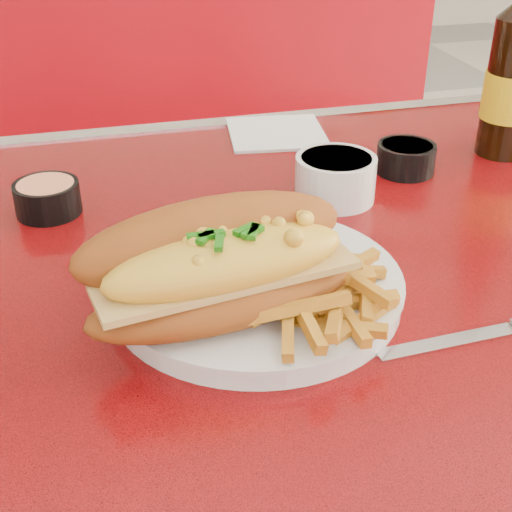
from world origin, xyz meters
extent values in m
cube|color=red|center=(0.00, 0.00, 0.75)|extent=(1.20, 0.80, 0.04)
cube|color=silver|center=(0.00, 0.40, 0.75)|extent=(1.22, 0.03, 0.04)
cube|color=#A20A14|center=(0.00, 0.78, 0.23)|extent=(1.20, 0.50, 0.45)
cube|color=#A20A14|center=(0.00, 1.00, 0.68)|extent=(1.20, 0.08, 0.45)
cylinder|color=silver|center=(-0.07, -0.03, 0.78)|extent=(0.30, 0.30, 0.02)
cylinder|color=silver|center=(-0.07, -0.03, 0.79)|extent=(0.30, 0.30, 0.00)
ellipsoid|color=#984C18|center=(-0.11, -0.08, 0.81)|extent=(0.23, 0.11, 0.04)
cube|color=tan|center=(-0.11, -0.08, 0.83)|extent=(0.21, 0.09, 0.01)
ellipsoid|color=yellow|center=(-0.11, -0.08, 0.84)|extent=(0.20, 0.09, 0.04)
ellipsoid|color=#984C18|center=(-0.11, -0.05, 0.84)|extent=(0.23, 0.12, 0.09)
cube|color=silver|center=(-0.02, -0.07, 0.79)|extent=(0.04, 0.12, 0.00)
cube|color=silver|center=(-0.01, 0.00, 0.79)|extent=(0.03, 0.03, 0.00)
cylinder|color=silver|center=(0.06, 0.13, 0.79)|extent=(0.12, 0.12, 0.05)
cylinder|color=black|center=(0.06, 0.13, 0.82)|extent=(0.10, 0.10, 0.01)
cylinder|color=black|center=(-0.24, 0.18, 0.79)|extent=(0.08, 0.08, 0.03)
cylinder|color=#F58559|center=(-0.24, 0.18, 0.80)|extent=(0.07, 0.07, 0.01)
cylinder|color=black|center=(0.17, 0.18, 0.79)|extent=(0.09, 0.09, 0.03)
cylinder|color=#F58559|center=(0.17, 0.18, 0.80)|extent=(0.08, 0.08, 0.01)
cylinder|color=black|center=(0.31, 0.20, 0.85)|extent=(0.08, 0.08, 0.16)
cylinder|color=yellow|center=(0.31, 0.20, 0.84)|extent=(0.09, 0.09, 0.06)
cube|color=silver|center=(0.05, -0.14, 0.77)|extent=(0.12, 0.02, 0.00)
cube|color=white|center=(0.05, 0.34, 0.77)|extent=(0.14, 0.14, 0.00)
camera|label=1|loc=(-0.20, -0.53, 1.11)|focal=50.00mm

